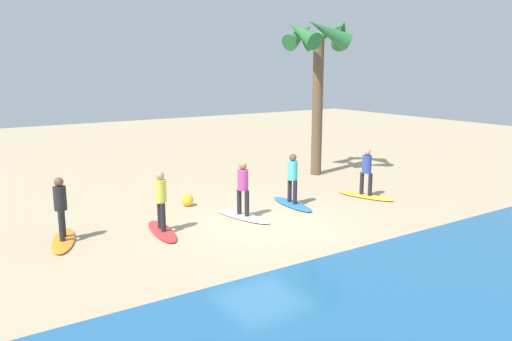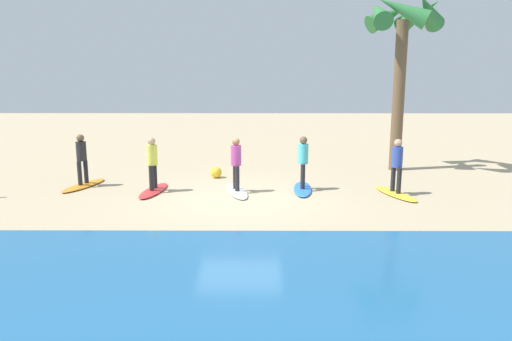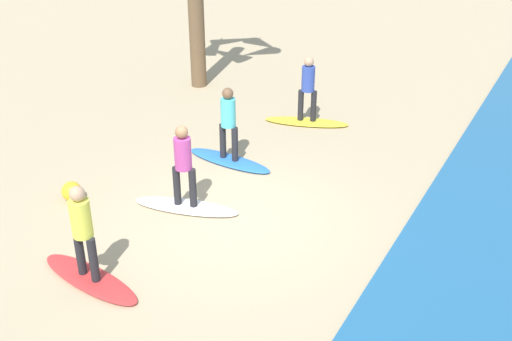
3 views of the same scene
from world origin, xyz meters
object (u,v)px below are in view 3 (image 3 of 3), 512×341
Objects in this scene: surfer_blue at (228,119)px; surfer_white at (183,160)px; surfer_red at (82,226)px; surfboard_yellow at (306,122)px; surfer_yellow at (308,84)px; surfboard_white at (186,207)px; surfboard_red at (90,279)px; surfboard_blue at (229,160)px; beach_ball at (72,191)px.

surfer_white is (2.10, 0.30, 0.00)m from surfer_blue.
surfer_white is 1.00× the size of surfer_red.
surfboard_yellow is 1.28× the size of surfer_yellow.
surfboard_white is 1.00× the size of surfboard_red.
surfboard_blue is (2.80, -0.57, 0.00)m from surfboard_yellow.
surfer_yellow is 1.00× the size of surfer_white.
surfboard_red is at bearing 49.30° from beach_ball.
surfboard_yellow is 1.28× the size of surfer_white.
surfer_red reaches higher than surfboard_yellow.
surfer_yellow is 5.00m from surfboard_white.
surfer_red is (2.60, -0.06, 0.99)m from surfboard_white.
surfer_white is (4.89, -0.27, 0.00)m from surfer_yellow.
surfer_white is at bearing -27.95° from surfboard_white.
surfboard_yellow is 5.00m from surfer_white.
surfer_red is at bearing 111.88° from surfboard_red.
surfboard_white is at bearing 110.88° from beach_ball.
surfboard_yellow is at bearing 176.80° from surfer_white.
surfer_yellow is 7.57m from surfboard_red.
surfer_white reaches higher than surfboard_blue.
surfboard_white is 2.29m from beach_ball.
surfboard_white is (4.89, -0.27, 0.00)m from surfboard_yellow.
surfer_yellow is 4.90m from surfer_white.
surfer_yellow is at bearing -93.59° from surfboard_yellow.
surfer_white is (4.89, -0.27, 0.99)m from surfboard_yellow.
surfboard_red is (7.50, -0.33, -0.99)m from surfer_yellow.
surfer_blue is 1.00× the size of surfer_white.
surfboard_white is at bearing 178.72° from surfer_red.
surfer_yellow is at bearing 168.38° from surfer_blue.
surfer_yellow is 6.25m from beach_ball.
surfboard_yellow is at bearing -165.96° from surfer_yellow.
surfer_white is 2.44m from beach_ball.
surfboard_red is (4.70, 0.24, -0.99)m from surfer_blue.
surfer_blue is at bearing 100.81° from surfboard_red.
surfer_blue reaches higher than surfboard_red.
surfboard_red is (2.60, -0.06, -0.99)m from surfer_white.
surfer_blue is 2.34m from surfboard_white.
surfer_yellow is at bearing 157.11° from beach_ball.
surfer_yellow reaches higher than beach_ball.
surfer_yellow is 4.15× the size of beach_ball.
surfboard_white is 2.60m from surfboard_red.
surfer_yellow and surfer_blue have the same top height.
beach_ball reaches higher than surfboard_yellow.
surfer_blue is at bearing 84.27° from surfboard_white.
surfer_red is at bearing -105.19° from surfboard_white.
surfboard_blue is 3.45m from beach_ball.
surfer_blue is 2.12m from surfer_white.
beach_ball is at bearing -117.94° from surfboard_blue.
surfer_blue is (0.00, 0.00, 0.99)m from surfboard_blue.
surfer_yellow is 1.00× the size of surfer_blue.
surfer_yellow is 0.78× the size of surfboard_white.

